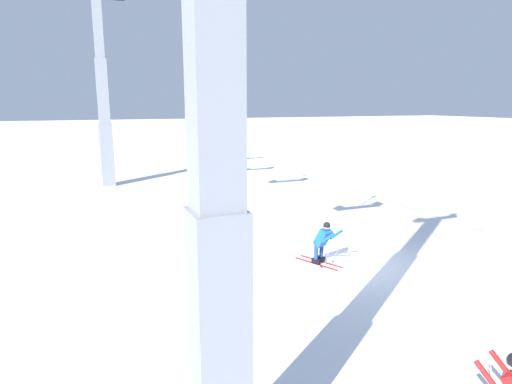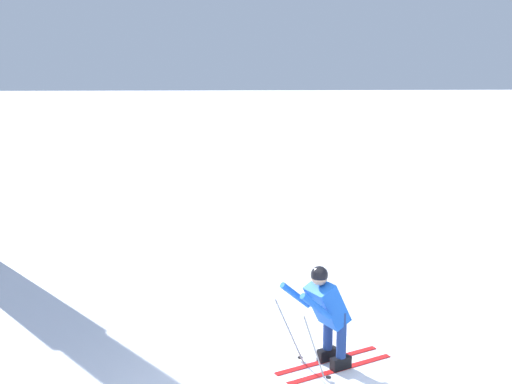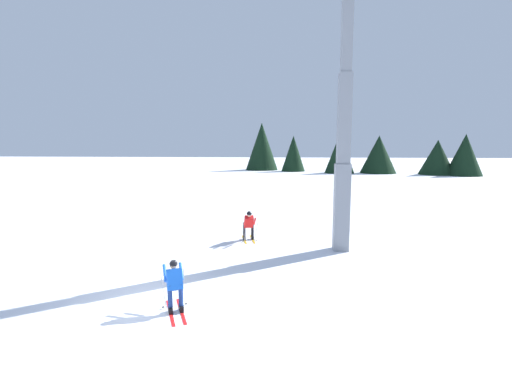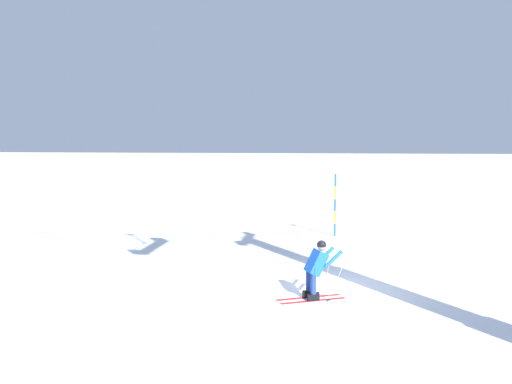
# 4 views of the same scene
# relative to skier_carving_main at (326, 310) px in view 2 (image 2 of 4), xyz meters

# --- Properties ---
(skier_carving_main) EXTENTS (1.65, 1.14, 1.53)m
(skier_carving_main) POSITION_rel_skier_carving_main_xyz_m (0.00, 0.00, 0.00)
(skier_carving_main) COLOR red
(skier_carving_main) RESTS_ON ground_plane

